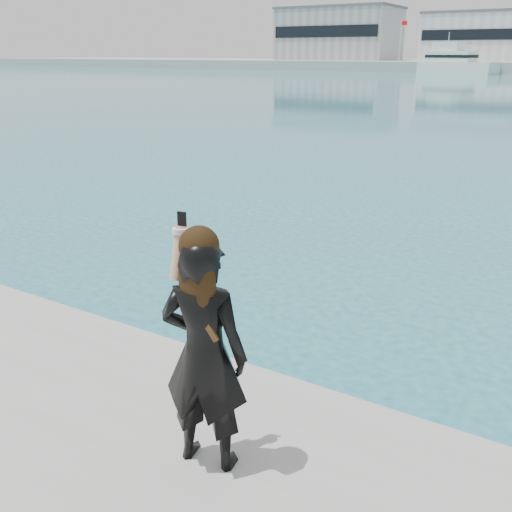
{
  "coord_description": "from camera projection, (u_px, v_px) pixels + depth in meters",
  "views": [
    {
      "loc": [
        2.76,
        -3.18,
        3.7
      ],
      "look_at": [
        0.6,
        0.35,
        2.22
      ],
      "focal_mm": 40.0,
      "sensor_mm": 36.0,
      "label": 1
    }
  ],
  "objects": [
    {
      "name": "ground",
      "position": [
        179.0,
        486.0,
        5.16
      ],
      "size": [
        500.0,
        500.0,
        0.0
      ],
      "primitive_type": "plane",
      "color": "#1B6A7E",
      "rests_on": "ground"
    },
    {
      "name": "motor_yacht",
      "position": [
        453.0,
        62.0,
        104.94
      ],
      "size": [
        16.08,
        8.56,
        7.23
      ],
      "rotation": [
        0.0,
        0.0,
        -0.29
      ],
      "color": "white",
      "rests_on": "ground"
    },
    {
      "name": "warehouse_white",
      "position": [
        488.0,
        36.0,
        116.43
      ],
      "size": [
        24.48,
        15.35,
        9.5
      ],
      "color": "silver",
      "rests_on": "far_quay"
    },
    {
      "name": "warehouse_grey_left",
      "position": [
        339.0,
        34.0,
        132.33
      ],
      "size": [
        26.52,
        16.36,
        11.5
      ],
      "color": "gray",
      "rests_on": "far_quay"
    },
    {
      "name": "woman",
      "position": [
        204.0,
        348.0,
        3.99
      ],
      "size": [
        0.72,
        0.55,
        1.87
      ],
      "rotation": [
        0.0,
        0.0,
        3.35
      ],
      "color": "black",
      "rests_on": "near_quay"
    },
    {
      "name": "flagpole_left",
      "position": [
        401.0,
        38.0,
        118.73
      ],
      "size": [
        1.28,
        0.16,
        8.0
      ],
      "color": "silver",
      "rests_on": "far_quay"
    }
  ]
}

